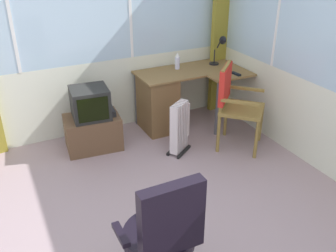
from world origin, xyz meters
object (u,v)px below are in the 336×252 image
(wooden_armchair, at_px, (232,96))
(space_heater, at_px, (180,127))
(desk, at_px, (162,99))
(desk_lamp, at_px, (222,46))
(potted_plant, at_px, (150,246))
(office_chair, at_px, (164,232))
(tv_on_stand, at_px, (92,122))
(tv_remote, at_px, (236,74))
(spray_bottle, at_px, (177,61))

(wooden_armchair, relative_size, space_heater, 1.60)
(desk, bearing_deg, desk_lamp, 0.65)
(space_heater, xyz_separation_m, potted_plant, (-1.05, -1.49, -0.08))
(desk, distance_m, potted_plant, 2.42)
(office_chair, height_order, tv_on_stand, office_chair)
(office_chair, height_order, space_heater, office_chair)
(tv_remote, bearing_deg, wooden_armchair, -135.88)
(desk_lamp, relative_size, spray_bottle, 1.81)
(desk_lamp, height_order, space_heater, desk_lamp)
(wooden_armchair, bearing_deg, space_heater, 168.11)
(desk_lamp, distance_m, tv_on_stand, 1.98)
(desk_lamp, bearing_deg, spray_bottle, 170.56)
(spray_bottle, xyz_separation_m, space_heater, (-0.35, -0.76, -0.54))
(tv_remote, distance_m, space_heater, 1.04)
(office_chair, distance_m, tv_on_stand, 2.29)
(desk, xyz_separation_m, space_heater, (-0.08, -0.64, -0.09))
(tv_on_stand, bearing_deg, wooden_armchair, -23.82)
(spray_bottle, distance_m, potted_plant, 2.72)
(spray_bottle, distance_m, wooden_armchair, 0.95)
(space_heater, bearing_deg, tv_remote, 13.70)
(office_chair, xyz_separation_m, space_heater, (1.05, 1.74, -0.27))
(desk_lamp, distance_m, wooden_armchair, 0.93)
(tv_remote, relative_size, office_chair, 0.15)
(tv_on_stand, relative_size, space_heater, 1.22)
(wooden_armchair, height_order, tv_on_stand, wooden_armchair)
(wooden_armchair, height_order, space_heater, wooden_armchair)
(office_chair, xyz_separation_m, tv_on_stand, (0.16, 2.27, -0.25))
(desk, relative_size, desk_lamp, 3.52)
(tv_on_stand, distance_m, space_heater, 1.04)
(office_chair, distance_m, potted_plant, 0.43)
(tv_on_stand, bearing_deg, desk, 6.26)
(space_heater, bearing_deg, desk, 83.03)
(spray_bottle, relative_size, tv_on_stand, 0.28)
(spray_bottle, xyz_separation_m, wooden_armchair, (0.26, -0.89, -0.21))
(desk_lamp, relative_size, tv_on_stand, 0.51)
(tv_remote, height_order, space_heater, tv_remote)
(tv_remote, relative_size, tv_on_stand, 0.19)
(tv_on_stand, xyz_separation_m, potted_plant, (-0.16, -2.02, -0.10))
(desk, bearing_deg, tv_on_stand, -173.74)
(tv_remote, distance_m, spray_bottle, 0.78)
(tv_remote, distance_m, tv_on_stand, 1.88)
(office_chair, bearing_deg, spray_bottle, 60.58)
(spray_bottle, distance_m, space_heater, 0.99)
(tv_remote, bearing_deg, space_heater, -172.01)
(desk_lamp, bearing_deg, wooden_armchair, -114.37)
(desk, height_order, tv_on_stand, tv_on_stand)
(tv_remote, bearing_deg, potted_plant, -144.66)
(tv_on_stand, height_order, potted_plant, tv_on_stand)
(tv_remote, relative_size, spray_bottle, 0.69)
(tv_on_stand, bearing_deg, tv_remote, -9.90)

